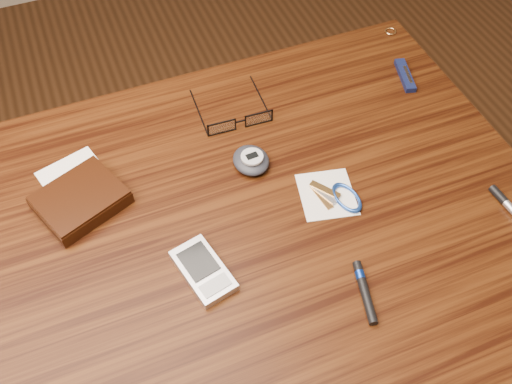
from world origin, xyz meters
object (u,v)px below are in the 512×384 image
Objects in this scene: desk at (225,264)px; pda_phone at (203,270)px; wallet_and_card at (80,199)px; notepad_keys at (337,196)px; eyeglasses at (239,121)px; pedometer at (251,160)px; pocket_knife at (405,75)px.

pda_phone is (-0.05, -0.06, 0.11)m from desk.
wallet_and_card is 0.39m from notepad_keys.
eyeglasses is 1.16× the size of notepad_keys.
notepad_keys is (0.19, -0.01, 0.11)m from desk.
pda_phone is at bearing -53.62° from wallet_and_card.
wallet_and_card is 0.27m from pedometer.
pda_phone is at bearing -168.01° from notepad_keys.
pocket_knife is at bearing 39.98° from notepad_keys.
desk is 7.98× the size of eyeglasses.
eyeglasses is at bearing 113.28° from notepad_keys.
wallet_and_card is at bearing 146.06° from desk.
pedometer reaches higher than pocket_knife.
pedometer is 0.64× the size of notepad_keys.
pedometer is at bearing -98.51° from eyeglasses.
pedometer is 0.35m from pocket_knife.
desk is at bearing -117.58° from eyeglasses.
pocket_knife reaches higher than desk.
wallet_and_card is at bearing -166.70° from eyeglasses.
eyeglasses is (0.10, 0.19, 0.11)m from desk.
pocket_knife is at bearing 0.17° from eyeglasses.
notepad_keys is at bearing -66.72° from eyeglasses.
pda_phone reaches higher than desk.
desk is 5.38× the size of wallet_and_card.
wallet_and_card reaches higher than pocket_knife.
pedometer is at bearing 49.92° from pda_phone.
desk is at bearing 177.02° from notepad_keys.
desk is 11.75× the size of pocket_knife.
eyeglasses is 0.29m from pda_phone.
wallet_and_card is at bearing 175.19° from pedometer.
notepad_keys is at bearing -48.00° from pedometer.
eyeglasses is 1.14× the size of pda_phone.
pocket_knife is at bearing 24.23° from desk.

